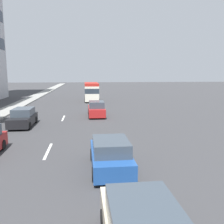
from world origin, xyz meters
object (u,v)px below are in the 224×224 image
Objects in this scene: car_lead at (23,118)px; car_third at (110,155)px; car_fifth at (96,109)px; minibus_seventh at (91,91)px.

car_third is (-11.03, -6.87, -0.02)m from car_lead.
car_fifth is (4.37, -6.92, 0.03)m from car_lead.
car_lead is 1.04× the size of car_third.
car_third is at bearing -179.92° from minibus_seventh.
car_third is 0.96× the size of car_fifth.
minibus_seventh reaches higher than car_fifth.
car_fifth is at bearing -179.63° from minibus_seventh.
car_lead is 12.99m from car_third.
car_fifth is 15.32m from minibus_seventh.
car_third is at bearing 179.79° from car_fifth.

